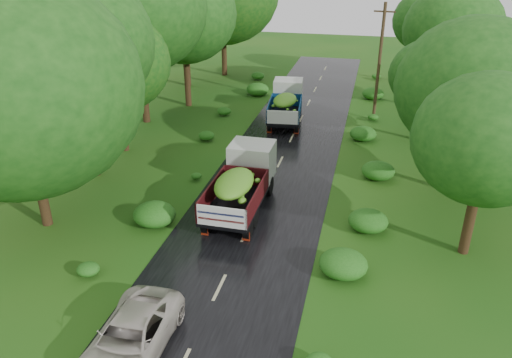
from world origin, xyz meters
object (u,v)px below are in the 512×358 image
(truck_near, at_px, (242,180))
(truck_far, at_px, (286,101))
(car, at_px, (130,338))
(utility_pole, at_px, (379,62))

(truck_near, xyz_separation_m, truck_far, (-0.28, 13.18, -0.05))
(car, height_order, utility_pole, utility_pole)
(car, bearing_deg, utility_pole, 73.71)
(truck_near, xyz_separation_m, utility_pole, (5.85, 14.96, 2.68))
(truck_near, relative_size, utility_pole, 0.77)
(truck_near, relative_size, car, 1.35)
(truck_near, height_order, utility_pole, utility_pole)
(truck_far, xyz_separation_m, utility_pole, (6.13, 1.78, 2.73))
(truck_far, height_order, utility_pole, utility_pole)
(truck_near, bearing_deg, truck_far, 91.63)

